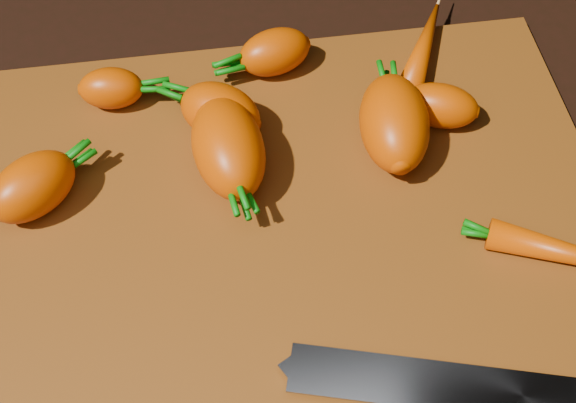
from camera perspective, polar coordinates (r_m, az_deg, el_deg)
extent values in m
cube|color=black|center=(0.62, 0.13, -2.60)|extent=(2.00, 2.00, 0.01)
cube|color=#76390A|center=(0.62, 0.13, -2.05)|extent=(0.50, 0.40, 0.01)
ellipsoid|color=#D14600|center=(0.63, -17.73, 1.02)|extent=(0.09, 0.08, 0.05)
ellipsoid|color=#D14600|center=(0.65, -4.84, 6.34)|extent=(0.08, 0.08, 0.05)
ellipsoid|color=#D14600|center=(0.62, -4.28, 3.86)|extent=(0.07, 0.10, 0.06)
ellipsoid|color=#D14600|center=(0.64, 7.56, 5.56)|extent=(0.07, 0.10, 0.06)
ellipsoid|color=#D14600|center=(0.70, -0.96, 10.58)|extent=(0.07, 0.06, 0.04)
ellipsoid|color=#D14600|center=(0.69, -12.47, 7.87)|extent=(0.06, 0.04, 0.04)
ellipsoid|color=#D14600|center=(0.67, 10.76, 6.71)|extent=(0.07, 0.06, 0.04)
ellipsoid|color=#D14600|center=(0.73, 9.56, 10.64)|extent=(0.08, 0.12, 0.03)
cube|color=gray|center=(0.55, 0.09, -11.69)|extent=(0.20, 0.09, 0.00)
cube|color=gray|center=(0.55, 11.00, -12.78)|extent=(0.02, 0.03, 0.01)
cube|color=black|center=(0.56, 17.32, -13.21)|extent=(0.11, 0.05, 0.02)
cylinder|color=#B2B2B7|center=(0.55, 15.80, -12.79)|extent=(0.01, 0.01, 0.00)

